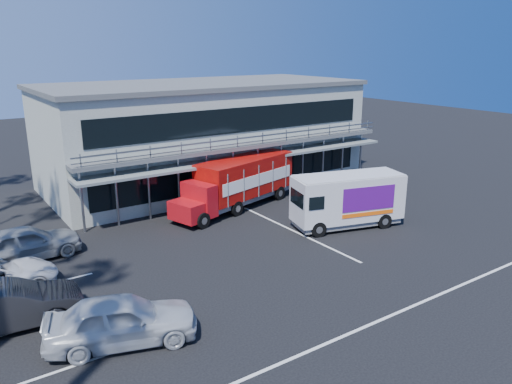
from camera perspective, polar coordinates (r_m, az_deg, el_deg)
ground at (r=24.12m, az=5.19°, el=-7.56°), size 120.00×120.00×0.00m
building at (r=36.68m, az=-5.99°, el=6.70°), size 22.40×12.00×7.30m
red_truck at (r=30.91m, az=-2.01°, el=1.21°), size 9.34×4.52×3.07m
white_van at (r=28.06m, az=10.40°, el=-0.85°), size 6.45×3.65×2.99m
parked_car_a at (r=17.96m, az=-15.11°, el=-13.93°), size 5.44×3.49×1.72m
parked_car_b at (r=20.23m, az=-26.45°, el=-11.63°), size 5.24×2.27×1.68m
parked_car_e at (r=25.90m, az=-24.85°, el=-5.34°), size 5.12×2.38×1.70m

